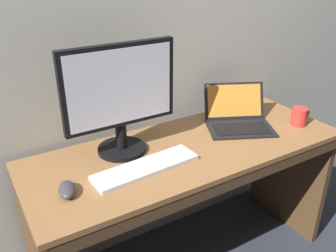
{
  "coord_description": "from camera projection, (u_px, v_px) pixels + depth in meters",
  "views": [
    {
      "loc": [
        -0.88,
        -1.27,
        1.62
      ],
      "look_at": [
        -0.12,
        0.0,
        0.91
      ],
      "focal_mm": 38.6,
      "sensor_mm": 36.0,
      "label": 1
    }
  ],
  "objects": [
    {
      "name": "coffee_mug",
      "position": [
        299.0,
        116.0,
        1.96
      ],
      "size": [
        0.12,
        0.08,
        0.1
      ],
      "color": "red",
      "rests_on": "desk"
    },
    {
      "name": "wired_keyboard",
      "position": [
        146.0,
        167.0,
        1.57
      ],
      "size": [
        0.49,
        0.16,
        0.02
      ],
      "color": "white",
      "rests_on": "desk"
    },
    {
      "name": "laptop_black",
      "position": [
        238.0,
        117.0,
        1.97
      ],
      "size": [
        0.44,
        0.43,
        0.2
      ],
      "color": "black",
      "rests_on": "desk"
    },
    {
      "name": "desk",
      "position": [
        189.0,
        185.0,
        1.85
      ],
      "size": [
        1.58,
        0.6,
        0.77
      ],
      "color": "olive",
      "rests_on": "ground"
    },
    {
      "name": "external_monitor",
      "position": [
        120.0,
        96.0,
        1.59
      ],
      "size": [
        0.52,
        0.23,
        0.52
      ],
      "color": "black",
      "rests_on": "desk"
    },
    {
      "name": "computer_mouse",
      "position": [
        67.0,
        190.0,
        1.41
      ],
      "size": [
        0.09,
        0.13,
        0.04
      ],
      "primitive_type": "ellipsoid",
      "rotation": [
        0.0,
        0.0,
        -0.22
      ],
      "color": "#38383D",
      "rests_on": "desk"
    }
  ]
}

